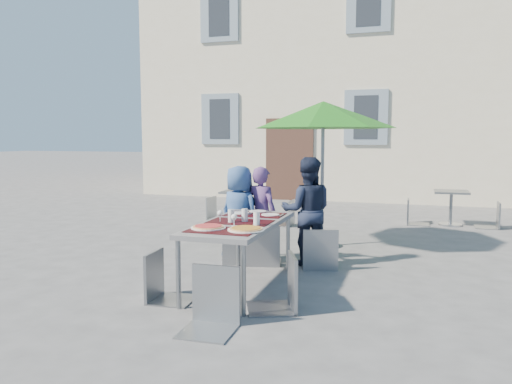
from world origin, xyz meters
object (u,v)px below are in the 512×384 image
(chair_1, at_px, (263,219))
(bg_chair_r_0, at_px, (287,197))
(bg_chair_l_0, at_px, (215,195))
(cafe_table_1, at_px, (451,203))
(child_2, at_px, (307,211))
(cafe_table_0, at_px, (239,203))
(dining_table, at_px, (240,227))
(chair_3, at_px, (163,246))
(child_0, at_px, (239,214))
(chair_0, at_px, (237,224))
(child_1, at_px, (261,214))
(chair_4, at_px, (282,249))
(pizza_near_left, at_px, (208,227))
(chair_2, at_px, (320,223))
(chair_5, at_px, (212,261))
(bg_chair_l_1, at_px, (414,196))
(patio_umbrella, at_px, (323,116))
(pizza_near_right, at_px, (246,229))
(bg_chair_r_1, at_px, (493,199))

(chair_1, height_order, bg_chair_r_0, chair_1)
(bg_chair_l_0, height_order, cafe_table_1, bg_chair_l_0)
(child_2, height_order, chair_1, child_2)
(child_2, bearing_deg, cafe_table_0, -68.03)
(dining_table, height_order, chair_3, chair_3)
(child_0, bearing_deg, chair_0, 118.79)
(child_1, bearing_deg, chair_4, 128.21)
(pizza_near_left, xyz_separation_m, child_0, (-0.23, 1.61, -0.11))
(child_1, bearing_deg, chair_0, 53.19)
(chair_1, distance_m, bg_chair_r_0, 3.04)
(chair_1, bearing_deg, child_1, 113.98)
(cafe_table_0, bearing_deg, cafe_table_1, 17.12)
(child_2, xyz_separation_m, cafe_table_1, (2.03, 3.71, -0.29))
(pizza_near_left, relative_size, cafe_table_0, 0.55)
(chair_2, bearing_deg, chair_5, -103.43)
(pizza_near_left, height_order, bg_chair_l_0, bg_chair_l_0)
(child_0, distance_m, bg_chair_r_0, 2.90)
(child_1, relative_size, chair_0, 1.40)
(chair_0, relative_size, bg_chair_l_1, 0.99)
(child_0, height_order, cafe_table_1, child_0)
(chair_3, bearing_deg, cafe_table_1, 60.96)
(patio_umbrella, relative_size, cafe_table_1, 3.34)
(cafe_table_0, distance_m, bg_chair_l_0, 0.78)
(chair_0, xyz_separation_m, cafe_table_1, (2.93, 4.00, -0.11))
(pizza_near_left, relative_size, chair_2, 0.36)
(pizza_near_right, bearing_deg, cafe_table_1, 67.24)
(cafe_table_1, bearing_deg, bg_chair_r_0, -162.22)
(child_1, bearing_deg, chair_5, 111.81)
(chair_3, xyz_separation_m, bg_chair_l_0, (-1.42, 4.86, -0.04))
(chair_1, distance_m, patio_umbrella, 2.04)
(child_0, distance_m, child_1, 0.30)
(child_1, distance_m, bg_chair_r_0, 2.84)
(dining_table, xyz_separation_m, chair_0, (-0.39, 0.99, -0.15))
(pizza_near_left, bearing_deg, chair_1, 84.93)
(chair_0, relative_size, bg_chair_r_1, 1.00)
(chair_2, distance_m, bg_chair_l_0, 4.16)
(chair_2, relative_size, cafe_table_0, 1.52)
(chair_3, height_order, cafe_table_1, chair_3)
(pizza_near_left, xyz_separation_m, pizza_near_right, (0.41, 0.01, 0.00))
(pizza_near_right, relative_size, bg_chair_r_0, 0.40)
(chair_0, bearing_deg, child_2, 17.75)
(child_2, distance_m, patio_umbrella, 1.72)
(bg_chair_r_0, bearing_deg, child_0, -88.65)
(chair_3, height_order, bg_chair_l_1, chair_3)
(pizza_near_right, height_order, chair_1, chair_1)
(bg_chair_l_0, relative_size, bg_chair_l_1, 0.96)
(child_0, height_order, child_2, child_2)
(chair_2, xyz_separation_m, bg_chair_l_1, (1.13, 3.85, -0.05))
(pizza_near_left, relative_size, chair_0, 0.39)
(cafe_table_1, bearing_deg, bg_chair_l_0, -169.99)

